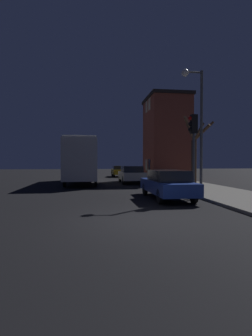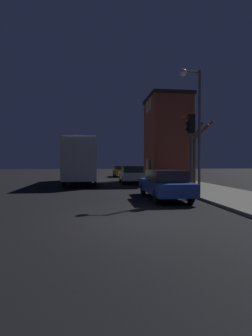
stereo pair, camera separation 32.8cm
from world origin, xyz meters
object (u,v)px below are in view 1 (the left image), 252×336
streetlamp (196,114)px  car_mid_lane (131,174)px  bus (81,158)px  bare_tree (195,153)px  traffic_light (193,139)px  car_near_lane (167,184)px  car_far_lane (120,171)px

streetlamp → car_mid_lane: bearing=102.7°
bus → streetlamp: bearing=-56.4°
bare_tree → car_mid_lane: (-3.11, 6.06, -1.60)m
traffic_light → bus: 11.83m
bare_tree → car_mid_lane: bearing=117.1°
bus → car_near_lane: bus is taller
car_far_lane → traffic_light: bearing=-86.2°
bare_tree → bus: bearing=138.4°
bare_tree → car_near_lane: (-2.84, -3.47, -1.63)m
car_near_lane → car_far_lane: (-0.18, 19.49, -0.02)m
traffic_light → bus: size_ratio=0.44×
traffic_light → bare_tree: bearing=66.5°
car_far_lane → bus: bearing=-114.2°
traffic_light → car_near_lane: (-1.16, 0.41, -2.18)m
car_near_lane → car_mid_lane: car_mid_lane is taller
streetlamp → car_far_lane: 19.32m
car_near_lane → car_far_lane: 19.49m
bus → car_near_lane: size_ratio=1.95×
traffic_light → bus: bearing=118.4°
bus → car_mid_lane: bus is taller
bare_tree → car_near_lane: bearing=-129.3°
streetlamp → bus: (-6.21, 9.36, -2.17)m
car_far_lane → bare_tree: bearing=-79.3°
car_mid_lane → car_far_lane: size_ratio=1.03×
traffic_light → car_near_lane: bearing=160.3°
car_far_lane → car_mid_lane: bearing=-90.5°
traffic_light → car_near_lane: 2.50m
bare_tree → car_far_lane: bare_tree is taller
car_mid_lane → car_near_lane: bearing=-88.4°
car_mid_lane → car_far_lane: car_mid_lane is taller
bus → car_near_lane: 11.01m
streetlamp → car_far_lane: size_ratio=1.62×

